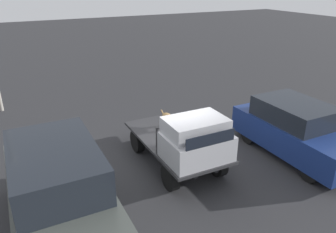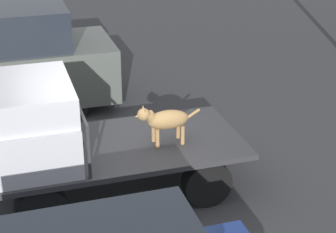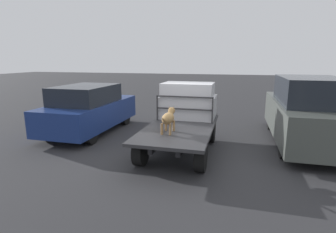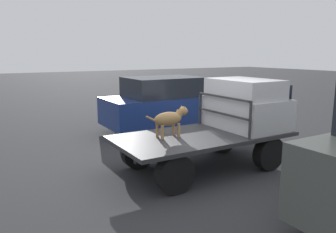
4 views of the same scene
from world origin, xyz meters
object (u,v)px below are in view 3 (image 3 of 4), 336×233
flatbed_truck (180,133)px  parked_pickup_far (307,112)px  dog (169,118)px  parked_sedan (89,109)px

flatbed_truck → parked_pickup_far: size_ratio=0.77×
dog → parked_pickup_far: parked_pickup_far is taller
flatbed_truck → dog: bearing=167.7°
parked_pickup_far → dog: bearing=112.3°
dog → parked_pickup_far: 4.46m
dog → parked_sedan: (1.96, 3.47, -0.30)m
flatbed_truck → dog: (-0.71, 0.15, 0.59)m
dog → flatbed_truck: bearing=-15.8°
flatbed_truck → parked_sedan: bearing=71.1°
flatbed_truck → parked_pickup_far: 4.00m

